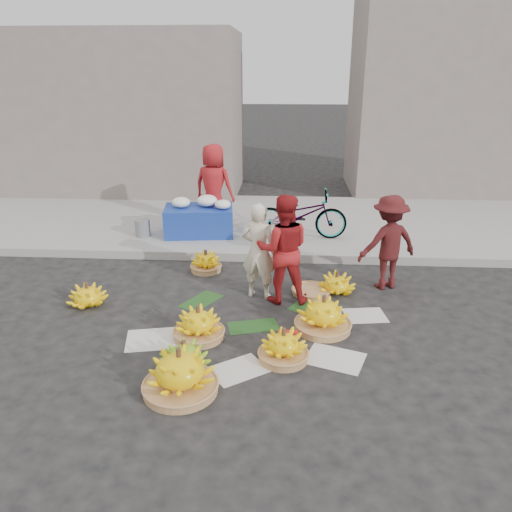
# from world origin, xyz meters

# --- Properties ---
(ground) EXTENTS (80.00, 80.00, 0.00)m
(ground) POSITION_xyz_m (0.00, 0.00, 0.00)
(ground) COLOR black
(ground) RESTS_ON ground
(curb) EXTENTS (40.00, 0.25, 0.15)m
(curb) POSITION_xyz_m (0.00, 2.20, 0.07)
(curb) COLOR gray
(curb) RESTS_ON ground
(sidewalk) EXTENTS (40.00, 4.00, 0.12)m
(sidewalk) POSITION_xyz_m (0.00, 4.30, 0.06)
(sidewalk) COLOR gray
(sidewalk) RESTS_ON ground
(building_left) EXTENTS (6.00, 3.00, 4.00)m
(building_left) POSITION_xyz_m (-4.00, 7.20, 2.00)
(building_left) COLOR gray
(building_left) RESTS_ON sidewalk
(building_right) EXTENTS (5.00, 3.00, 5.00)m
(building_right) POSITION_xyz_m (4.50, 7.70, 2.50)
(building_right) COLOR gray
(building_right) RESTS_ON sidewalk
(newspaper_scatter) EXTENTS (3.20, 1.80, 0.00)m
(newspaper_scatter) POSITION_xyz_m (0.00, -0.80, 0.00)
(newspaper_scatter) COLOR silver
(newspaper_scatter) RESTS_ON ground
(banana_leaves) EXTENTS (2.00, 1.00, 0.00)m
(banana_leaves) POSITION_xyz_m (-0.10, 0.20, 0.00)
(banana_leaves) COLOR #184316
(banana_leaves) RESTS_ON ground
(banana_bunch_0) EXTENTS (0.70, 0.70, 0.44)m
(banana_bunch_0) POSITION_xyz_m (-0.76, -0.52, 0.19)
(banana_bunch_0) COLOR #A57245
(banana_bunch_0) RESTS_ON ground
(banana_bunch_1) EXTENTS (0.57, 0.57, 0.35)m
(banana_bunch_1) POSITION_xyz_m (-0.80, -1.19, 0.15)
(banana_bunch_1) COLOR #6AAA18
(banana_bunch_1) RESTS_ON ground
(banana_bunch_2) EXTENTS (0.84, 0.84, 0.52)m
(banana_bunch_2) POSITION_xyz_m (-0.76, -1.63, 0.23)
(banana_bunch_2) COLOR #A57245
(banana_bunch_2) RESTS_ON ground
(banana_bunch_3) EXTENTS (0.57, 0.57, 0.41)m
(banana_bunch_3) POSITION_xyz_m (0.30, -0.95, 0.17)
(banana_bunch_3) COLOR #A57245
(banana_bunch_3) RESTS_ON ground
(banana_bunch_4) EXTENTS (0.72, 0.72, 0.48)m
(banana_bunch_4) POSITION_xyz_m (0.80, -0.21, 0.21)
(banana_bunch_4) COLOR #A57245
(banana_bunch_4) RESTS_ON ground
(banana_bunch_5) EXTENTS (0.67, 0.67, 0.33)m
(banana_bunch_5) POSITION_xyz_m (1.07, 0.94, 0.14)
(banana_bunch_5) COLOR yellow
(banana_bunch_5) RESTS_ON ground
(banana_bunch_6) EXTENTS (0.63, 0.63, 0.34)m
(banana_bunch_6) POSITION_xyz_m (-2.48, 0.29, 0.15)
(banana_bunch_6) COLOR yellow
(banana_bunch_6) RESTS_ON ground
(banana_bunch_7) EXTENTS (0.49, 0.49, 0.37)m
(banana_bunch_7) POSITION_xyz_m (-1.01, 1.64, 0.15)
(banana_bunch_7) COLOR #A57245
(banana_bunch_7) RESTS_ON ground
(basket_spare) EXTENTS (0.75, 0.75, 0.07)m
(basket_spare) POSITION_xyz_m (0.70, 0.87, 0.03)
(basket_spare) COLOR #A57245
(basket_spare) RESTS_ON ground
(incense_stack) EXTENTS (0.25, 0.08, 0.10)m
(incense_stack) POSITION_xyz_m (0.35, -0.49, 0.06)
(incense_stack) COLOR red
(incense_stack) RESTS_ON ground
(vendor_cream) EXTENTS (0.59, 0.47, 1.42)m
(vendor_cream) POSITION_xyz_m (-0.08, 0.72, 0.71)
(vendor_cream) COLOR silver
(vendor_cream) RESTS_ON ground
(vendor_red) EXTENTS (0.79, 0.63, 1.57)m
(vendor_red) POSITION_xyz_m (0.26, 0.62, 0.78)
(vendor_red) COLOR red
(vendor_red) RESTS_ON ground
(man_striped) EXTENTS (1.06, 0.83, 1.44)m
(man_striped) POSITION_xyz_m (1.83, 1.18, 0.72)
(man_striped) COLOR maroon
(man_striped) RESTS_ON ground
(flower_table) EXTENTS (1.38, 0.96, 0.75)m
(flower_table) POSITION_xyz_m (-1.37, 3.20, 0.43)
(flower_table) COLOR navy
(flower_table) RESTS_ON sidewalk
(grey_bucket) EXTENTS (0.29, 0.29, 0.32)m
(grey_bucket) POSITION_xyz_m (-2.44, 3.01, 0.28)
(grey_bucket) COLOR slate
(grey_bucket) RESTS_ON sidewalk
(flower_vendor) EXTENTS (0.93, 0.75, 1.66)m
(flower_vendor) POSITION_xyz_m (-1.15, 3.72, 0.95)
(flower_vendor) COLOR red
(flower_vendor) RESTS_ON sidewalk
(bicycle) EXTENTS (0.61, 1.73, 0.91)m
(bicycle) POSITION_xyz_m (0.57, 3.10, 0.57)
(bicycle) COLOR gray
(bicycle) RESTS_ON sidewalk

